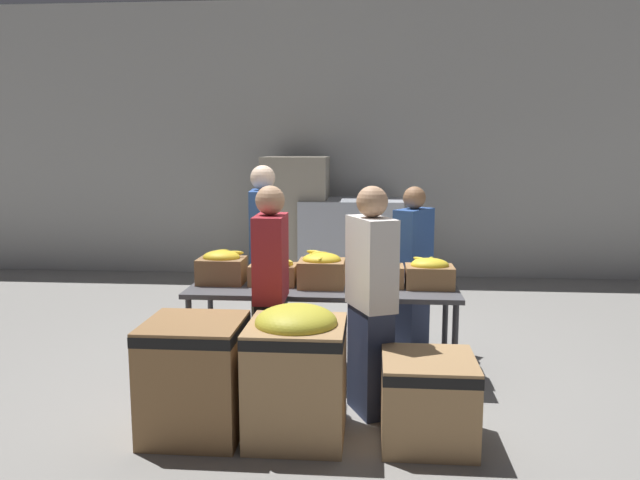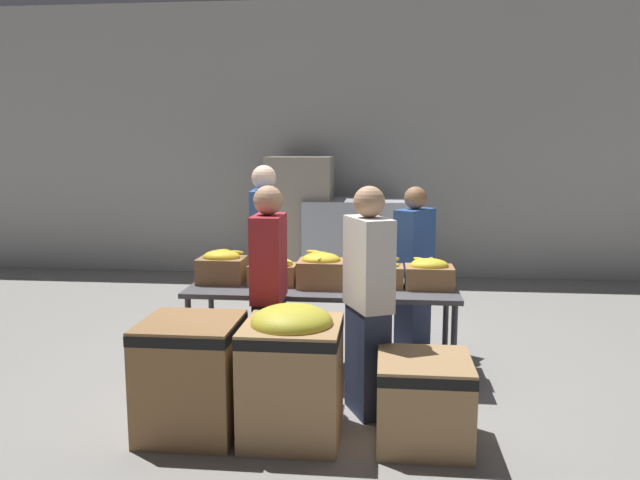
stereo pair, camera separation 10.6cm
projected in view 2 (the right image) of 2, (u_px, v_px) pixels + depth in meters
name	position (u px, v px, depth m)	size (l,w,h in m)	color
ground_plane	(323.00, 371.00, 5.38)	(30.00, 30.00, 0.00)	gray
wall_back	(351.00, 141.00, 9.14)	(16.00, 0.08, 4.00)	#B7B7B2
sorting_table	(323.00, 293.00, 5.27)	(2.25, 0.79, 0.75)	#4C4C51
banana_box_0	(222.00, 267.00, 5.39)	(0.40, 0.31, 0.29)	olive
banana_box_1	(273.00, 270.00, 5.33)	(0.40, 0.30, 0.24)	olive
banana_box_2	(321.00, 269.00, 5.23)	(0.38, 0.33, 0.31)	olive
banana_box_3	(379.00, 273.00, 5.25)	(0.40, 0.27, 0.25)	olive
banana_box_4	(429.00, 273.00, 5.18)	(0.40, 0.32, 0.25)	olive
volunteer_0	(265.00, 258.00, 5.96)	(0.28, 0.49, 1.75)	#6B604C
volunteer_1	(269.00, 295.00, 4.71)	(0.23, 0.44, 1.64)	black
volunteer_2	(414.00, 270.00, 5.83)	(0.40, 0.46, 1.56)	#2D3856
volunteer_3	(368.00, 303.00, 4.44)	(0.38, 0.50, 1.65)	#2D3856
donation_bin_0	(191.00, 373.00, 4.19)	(0.64, 0.64, 0.78)	olive
donation_bin_1	(292.00, 368.00, 4.11)	(0.64, 0.64, 0.90)	tan
donation_bin_2	(424.00, 397.00, 4.05)	(0.60, 0.60, 0.57)	tan
pallet_stack_0	(301.00, 222.00, 8.63)	(0.95, 0.95, 1.78)	olive
pallet_stack_1	(340.00, 244.00, 8.58)	(1.04, 1.04, 1.21)	olive
pallet_stack_2	(375.00, 244.00, 8.61)	(0.94, 0.94, 1.20)	olive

